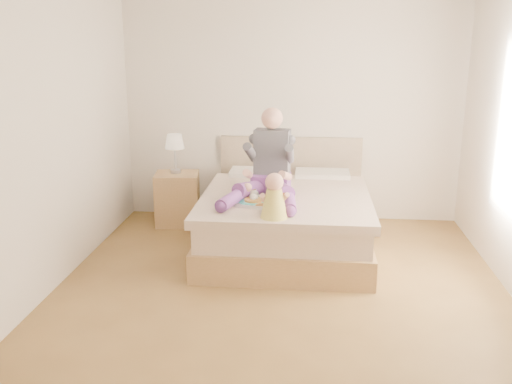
# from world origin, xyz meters

# --- Properties ---
(room) EXTENTS (4.02, 4.22, 2.71)m
(room) POSITION_xyz_m (0.08, 0.01, 1.51)
(room) COLOR brown
(room) RESTS_ON ground
(bed) EXTENTS (1.70, 2.18, 1.00)m
(bed) POSITION_xyz_m (0.00, 1.08, 0.32)
(bed) COLOR olive
(bed) RESTS_ON ground
(nightstand) EXTENTS (0.56, 0.51, 0.61)m
(nightstand) POSITION_xyz_m (-1.32, 1.69, 0.31)
(nightstand) COLOR olive
(nightstand) RESTS_ON ground
(lamp) EXTENTS (0.22, 0.22, 0.46)m
(lamp) POSITION_xyz_m (-1.34, 1.72, 0.96)
(lamp) COLOR silver
(lamp) RESTS_ON nightstand
(adult) EXTENTS (0.75, 1.10, 0.89)m
(adult) POSITION_xyz_m (-0.18, 0.90, 0.87)
(adult) COLOR #63317B
(adult) RESTS_ON bed
(tray) EXTENTS (0.52, 0.45, 0.13)m
(tray) POSITION_xyz_m (-0.21, 0.54, 0.64)
(tray) COLOR silver
(tray) RESTS_ON bed
(baby) EXTENTS (0.27, 0.37, 0.41)m
(baby) POSITION_xyz_m (-0.07, 0.15, 0.78)
(baby) COLOR gold
(baby) RESTS_ON bed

